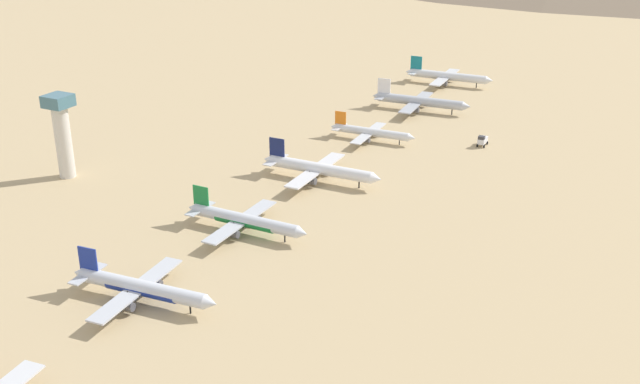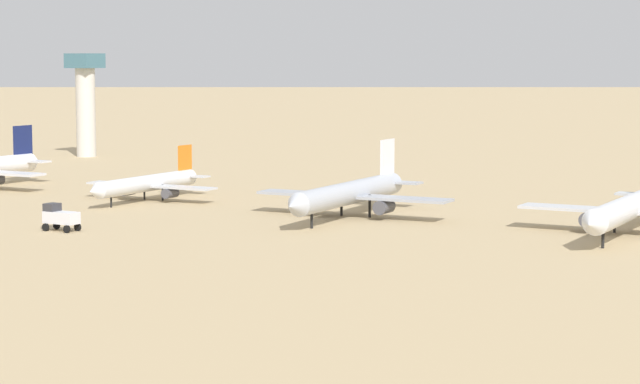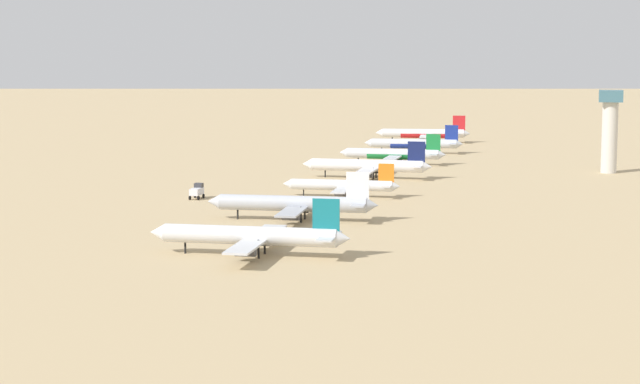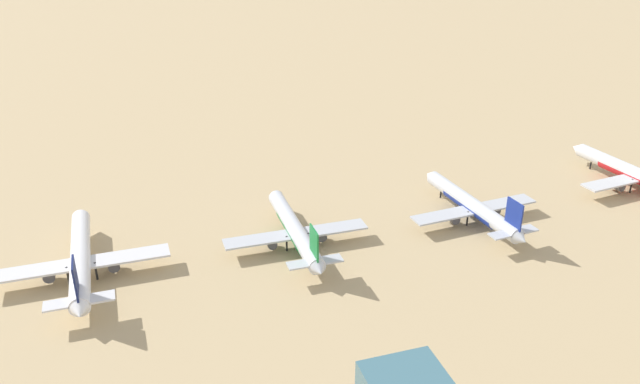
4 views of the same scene
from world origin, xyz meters
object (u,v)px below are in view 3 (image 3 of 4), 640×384
object	(u,v)px
parked_jet_0	(424,134)
control_tower	(610,126)
parked_jet_6	(252,236)
parked_jet_2	(394,154)
parked_jet_5	(295,204)
parked_jet_4	(343,185)
parked_jet_1	(415,144)
service_truck	(197,191)
parked_jet_3	(368,166)

from	to	relation	value
parked_jet_0	control_tower	xyz separation A→B (m)	(-70.88, 92.95, 10.73)
parked_jet_6	control_tower	distance (m)	170.71
parked_jet_2	parked_jet_5	distance (m)	122.49
parked_jet_2	parked_jet_5	bearing A→B (deg)	89.29
parked_jet_0	parked_jet_4	xyz separation A→B (m)	(-2.74, 165.84, -0.65)
parked_jet_0	parked_jet_6	distance (m)	249.48
parked_jet_0	parked_jet_1	bearing A→B (deg)	94.03
service_truck	parked_jet_2	bearing A→B (deg)	-110.54
parked_jet_4	service_truck	bearing A→B (deg)	18.81
parked_jet_4	parked_jet_3	bearing A→B (deg)	-88.30
parked_jet_5	parked_jet_2	bearing A→B (deg)	-90.71
parked_jet_5	control_tower	world-z (taller)	control_tower
parked_jet_4	parked_jet_5	xyz separation A→B (m)	(2.16, 41.01, 0.79)
parked_jet_5	control_tower	distance (m)	134.27
parked_jet_4	parked_jet_6	xyz separation A→B (m)	(-0.79, 83.61, 0.76)
parked_jet_3	control_tower	world-z (taller)	control_tower
parked_jet_1	control_tower	world-z (taller)	control_tower
parked_jet_0	parked_jet_3	world-z (taller)	parked_jet_3
parked_jet_2	service_truck	size ratio (longest dim) A/B	6.86
parked_jet_3	parked_jet_0	bearing A→B (deg)	-89.30
parked_jet_2	parked_jet_6	bearing A→B (deg)	90.50
parked_jet_1	control_tower	distance (m)	83.55
parked_jet_1	parked_jet_3	size ratio (longest dim) A/B	0.93
parked_jet_2	parked_jet_1	bearing A→B (deg)	-91.60
parked_jet_4	control_tower	world-z (taller)	control_tower
parked_jet_2	service_truck	world-z (taller)	parked_jet_2
control_tower	service_truck	bearing A→B (deg)	39.32
parked_jet_0	parked_jet_5	bearing A→B (deg)	90.16
parked_jet_6	parked_jet_4	bearing A→B (deg)	-89.46
parked_jet_0	parked_jet_5	xyz separation A→B (m)	(-0.58, 206.85, 0.14)
parked_jet_3	parked_jet_5	world-z (taller)	parked_jet_5
parked_jet_3	parked_jet_4	bearing A→B (deg)	91.70
parked_jet_2	parked_jet_3	size ratio (longest dim) A/B	0.92
parked_jet_1	parked_jet_2	xyz separation A→B (m)	(1.09, 39.16, -0.04)
parked_jet_3	parked_jet_6	xyz separation A→B (m)	(-2.01, 124.70, -0.02)
service_truck	control_tower	size ratio (longest dim) A/B	0.20
parked_jet_0	parked_jet_3	size ratio (longest dim) A/B	0.98
parked_jet_2	parked_jet_5	size ratio (longest dim) A/B	0.91
parked_jet_6	parked_jet_0	bearing A→B (deg)	-89.19
parked_jet_0	parked_jet_2	world-z (taller)	parked_jet_0
parked_jet_5	service_truck	size ratio (longest dim) A/B	7.53
parked_jet_1	service_truck	size ratio (longest dim) A/B	6.95
parked_jet_0	control_tower	distance (m)	117.38
parked_jet_5	parked_jet_6	world-z (taller)	parked_jet_5
parked_jet_3	parked_jet_4	size ratio (longest dim) A/B	1.25
parked_jet_5	control_tower	bearing A→B (deg)	-121.68
parked_jet_1	parked_jet_2	distance (m)	39.17
parked_jet_2	parked_jet_3	distance (m)	40.39
control_tower	parked_jet_1	bearing A→B (deg)	-35.19
service_truck	parked_jet_4	bearing A→B (deg)	-161.19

